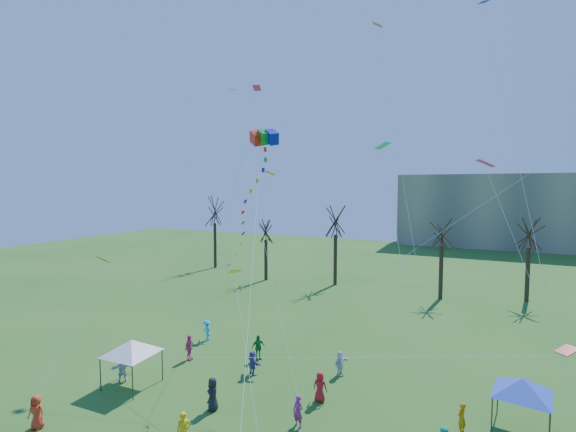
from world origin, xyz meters
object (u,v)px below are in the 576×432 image
at_px(canopy_tent_white, 132,347).
at_px(canopy_tent_blue, 523,386).
at_px(distant_building, 558,212).
at_px(big_box_kite, 252,210).

relative_size(canopy_tent_white, canopy_tent_blue, 1.07).
relative_size(distant_building, canopy_tent_white, 15.30).
xyz_separation_m(big_box_kite, canopy_tent_blue, (15.36, 0.61, -8.59)).
height_order(canopy_tent_white, canopy_tent_blue, canopy_tent_white).
distance_m(big_box_kite, canopy_tent_blue, 17.61).
xyz_separation_m(big_box_kite, canopy_tent_white, (-6.20, -4.29, -8.46)).
bearing_deg(canopy_tent_white, canopy_tent_blue, 12.81).
xyz_separation_m(distant_building, big_box_kite, (-27.82, -72.45, 3.45)).
bearing_deg(big_box_kite, distant_building, 68.99).
height_order(distant_building, canopy_tent_white, distant_building).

